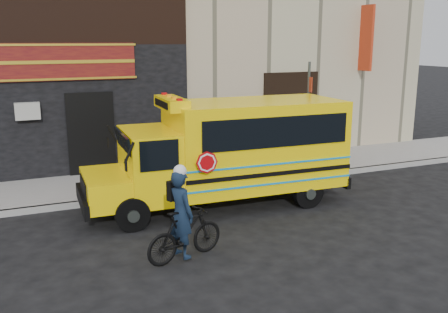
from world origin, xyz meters
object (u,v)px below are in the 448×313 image
bicycle (185,234)px  cyclist (181,216)px  sign_pole (308,116)px  school_bus (231,149)px

bicycle → cyclist: (-0.06, 0.06, 0.37)m
sign_pole → bicycle: sign_pole is taller
bicycle → cyclist: size_ratio=0.98×
cyclist → bicycle: bearing=-156.5°
bicycle → cyclist: bearing=28.8°
sign_pole → cyclist: bearing=-142.8°
bicycle → cyclist: cyclist is taller
bicycle → sign_pole: bearing=-67.5°
sign_pole → bicycle: 7.10m
cyclist → school_bus: bearing=-60.8°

